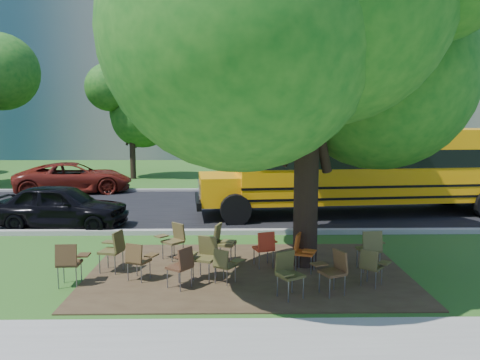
{
  "coord_description": "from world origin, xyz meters",
  "views": [
    {
      "loc": [
        0.67,
        -10.58,
        3.42
      ],
      "look_at": [
        0.89,
        3.29,
        1.59
      ],
      "focal_mm": 35.0,
      "sensor_mm": 36.0,
      "label": 1
    }
  ],
  "objects_px": {
    "chair_3": "(204,253)",
    "chair_8": "(114,247)",
    "main_tree": "(309,31)",
    "chair_12": "(303,249)",
    "school_bus": "(389,165)",
    "chair_7": "(372,264)",
    "chair_13": "(371,246)",
    "black_car": "(61,206)",
    "chair_6": "(334,268)",
    "chair_9": "(174,237)",
    "chair_10": "(223,240)",
    "chair_4": "(225,263)",
    "chair_5": "(288,270)",
    "chair_1": "(138,258)",
    "chair_0": "(70,260)",
    "bg_car_red": "(74,178)",
    "chair_2": "(182,263)",
    "chair_11": "(265,245)"
  },
  "relations": [
    {
      "from": "chair_3",
      "to": "chair_8",
      "type": "relative_size",
      "value": 0.97
    },
    {
      "from": "main_tree",
      "to": "chair_12",
      "type": "relative_size",
      "value": 10.2
    },
    {
      "from": "school_bus",
      "to": "chair_7",
      "type": "bearing_deg",
      "value": -116.28
    },
    {
      "from": "chair_13",
      "to": "black_car",
      "type": "bearing_deg",
      "value": 146.58
    },
    {
      "from": "chair_6",
      "to": "chair_12",
      "type": "relative_size",
      "value": 1.01
    },
    {
      "from": "chair_9",
      "to": "black_car",
      "type": "bearing_deg",
      "value": 2.8
    },
    {
      "from": "chair_10",
      "to": "black_car",
      "type": "height_order",
      "value": "black_car"
    },
    {
      "from": "chair_4",
      "to": "black_car",
      "type": "distance_m",
      "value": 7.33
    },
    {
      "from": "chair_5",
      "to": "black_car",
      "type": "relative_size",
      "value": 0.22
    },
    {
      "from": "chair_4",
      "to": "chair_13",
      "type": "bearing_deg",
      "value": 48.33
    },
    {
      "from": "chair_1",
      "to": "chair_7",
      "type": "relative_size",
      "value": 1.07
    },
    {
      "from": "chair_0",
      "to": "chair_8",
      "type": "height_order",
      "value": "chair_8"
    },
    {
      "from": "school_bus",
      "to": "chair_1",
      "type": "bearing_deg",
      "value": -142.96
    },
    {
      "from": "chair_7",
      "to": "black_car",
      "type": "relative_size",
      "value": 0.19
    },
    {
      "from": "main_tree",
      "to": "chair_9",
      "type": "bearing_deg",
      "value": 170.08
    },
    {
      "from": "main_tree",
      "to": "chair_4",
      "type": "relative_size",
      "value": 11.63
    },
    {
      "from": "black_car",
      "to": "bg_car_red",
      "type": "relative_size",
      "value": 0.8
    },
    {
      "from": "chair_2",
      "to": "chair_13",
      "type": "distance_m",
      "value": 4.23
    },
    {
      "from": "chair_0",
      "to": "chair_13",
      "type": "bearing_deg",
      "value": 5.04
    },
    {
      "from": "chair_10",
      "to": "chair_1",
      "type": "bearing_deg",
      "value": -40.7
    },
    {
      "from": "main_tree",
      "to": "chair_13",
      "type": "height_order",
      "value": "main_tree"
    },
    {
      "from": "chair_10",
      "to": "bg_car_red",
      "type": "distance_m",
      "value": 12.8
    },
    {
      "from": "chair_2",
      "to": "chair_6",
      "type": "xyz_separation_m",
      "value": [
        2.98,
        -0.36,
        0.01
      ]
    },
    {
      "from": "main_tree",
      "to": "chair_5",
      "type": "bearing_deg",
      "value": -107.79
    },
    {
      "from": "chair_5",
      "to": "chair_8",
      "type": "height_order",
      "value": "chair_8"
    },
    {
      "from": "chair_9",
      "to": "chair_10",
      "type": "bearing_deg",
      "value": -154.79
    },
    {
      "from": "chair_0",
      "to": "chair_1",
      "type": "relative_size",
      "value": 1.09
    },
    {
      "from": "school_bus",
      "to": "chair_0",
      "type": "height_order",
      "value": "school_bus"
    },
    {
      "from": "black_car",
      "to": "chair_13",
      "type": "bearing_deg",
      "value": -112.28
    },
    {
      "from": "chair_9",
      "to": "chair_6",
      "type": "bearing_deg",
      "value": -171.28
    },
    {
      "from": "chair_13",
      "to": "chair_7",
      "type": "bearing_deg",
      "value": -111.21
    },
    {
      "from": "chair_5",
      "to": "black_car",
      "type": "distance_m",
      "value": 8.72
    },
    {
      "from": "main_tree",
      "to": "bg_car_red",
      "type": "bearing_deg",
      "value": 129.53
    },
    {
      "from": "chair_4",
      "to": "chair_13",
      "type": "distance_m",
      "value": 3.35
    },
    {
      "from": "chair_11",
      "to": "black_car",
      "type": "bearing_deg",
      "value": 128.56
    },
    {
      "from": "chair_6",
      "to": "chair_10",
      "type": "xyz_separation_m",
      "value": [
        -2.2,
        1.96,
        0.04
      ]
    },
    {
      "from": "school_bus",
      "to": "chair_12",
      "type": "height_order",
      "value": "school_bus"
    },
    {
      "from": "chair_7",
      "to": "chair_13",
      "type": "height_order",
      "value": "chair_13"
    },
    {
      "from": "chair_1",
      "to": "chair_10",
      "type": "distance_m",
      "value": 2.1
    },
    {
      "from": "chair_11",
      "to": "bg_car_red",
      "type": "relative_size",
      "value": 0.17
    },
    {
      "from": "chair_4",
      "to": "chair_9",
      "type": "bearing_deg",
      "value": 160.03
    },
    {
      "from": "chair_4",
      "to": "bg_car_red",
      "type": "relative_size",
      "value": 0.15
    },
    {
      "from": "chair_10",
      "to": "chair_12",
      "type": "relative_size",
      "value": 1.09
    },
    {
      "from": "chair_0",
      "to": "chair_5",
      "type": "distance_m",
      "value": 4.42
    },
    {
      "from": "chair_7",
      "to": "chair_9",
      "type": "xyz_separation_m",
      "value": [
        -4.25,
        1.97,
        0.06
      ]
    },
    {
      "from": "chair_11",
      "to": "bg_car_red",
      "type": "distance_m",
      "value": 13.59
    },
    {
      "from": "chair_11",
      "to": "chair_12",
      "type": "height_order",
      "value": "chair_12"
    },
    {
      "from": "chair_0",
      "to": "chair_4",
      "type": "bearing_deg",
      "value": -1.58
    },
    {
      "from": "chair_9",
      "to": "chair_4",
      "type": "bearing_deg",
      "value": 168.89
    },
    {
      "from": "bg_car_red",
      "to": "school_bus",
      "type": "bearing_deg",
      "value": -124.88
    }
  ]
}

